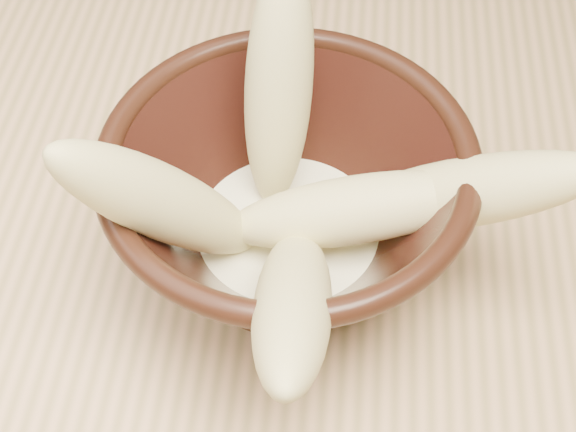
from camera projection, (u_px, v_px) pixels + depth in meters
name	position (u px, v px, depth m)	size (l,w,h in m)	color
table	(421.00, 327.00, 0.58)	(1.20, 0.80, 0.75)	tan
bowl	(288.00, 206.00, 0.47)	(0.21, 0.21, 0.12)	black
milk_puddle	(288.00, 234.00, 0.49)	(0.12, 0.12, 0.02)	#F9F4C9
banana_upright	(279.00, 89.00, 0.46)	(0.04, 0.04, 0.15)	#CFC37A
banana_left	(164.00, 203.00, 0.42)	(0.04, 0.04, 0.16)	#CFC37A
banana_right	(453.00, 194.00, 0.44)	(0.04, 0.04, 0.17)	#CFC37A
banana_across	(354.00, 210.00, 0.45)	(0.04, 0.04, 0.15)	#CFC37A
banana_front	(293.00, 301.00, 0.40)	(0.04, 0.04, 0.18)	#CFC37A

